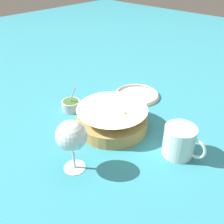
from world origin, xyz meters
TOP-DOWN VIEW (x-y plane):
  - ground_plane at (0.00, 0.00)m, footprint 4.00×4.00m
  - food_basket at (-0.01, -0.00)m, footprint 0.25×0.25m
  - sauce_cup at (-0.21, -0.02)m, footprint 0.08×0.07m
  - wine_glass at (0.04, -0.22)m, footprint 0.09×0.09m
  - beer_mug at (0.23, 0.04)m, footprint 0.13×0.10m
  - side_plate at (-0.09, 0.24)m, footprint 0.19×0.19m

SIDE VIEW (x-z plane):
  - ground_plane at x=0.00m, z-range 0.00..0.00m
  - side_plate at x=-0.09m, z-range 0.00..0.01m
  - sauce_cup at x=-0.21m, z-range -0.04..0.08m
  - food_basket at x=-0.01m, z-range -0.01..0.08m
  - beer_mug at x=0.23m, z-range 0.00..0.09m
  - wine_glass at x=0.04m, z-range 0.03..0.19m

